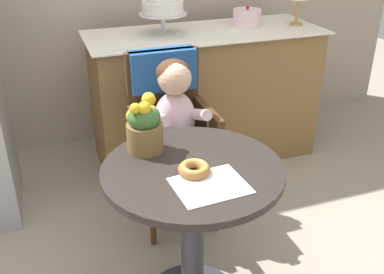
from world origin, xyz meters
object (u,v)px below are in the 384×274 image
object	(u,v)px
seated_child	(177,116)
wicker_chair	(168,111)
flower_vase	(144,126)
donut_front	(194,169)
round_layer_cake	(247,18)
cafe_table	(193,211)
tiered_cake_stand	(163,3)

from	to	relation	value
seated_child	wicker_chair	bearing A→B (deg)	90.00
flower_vase	donut_front	bearing A→B (deg)	-62.56
seated_child	round_layer_cake	size ratio (longest dim) A/B	3.87
cafe_table	donut_front	distance (m)	0.24
seated_child	round_layer_cake	xyz separation A→B (m)	(0.74, 0.77, 0.28)
seated_child	flower_vase	bearing A→B (deg)	-124.49
donut_front	flower_vase	distance (m)	0.29
seated_child	donut_front	world-z (taller)	seated_child
wicker_chair	donut_front	world-z (taller)	wicker_chair
wicker_chair	donut_front	distance (m)	0.79
donut_front	round_layer_cake	size ratio (longest dim) A/B	0.66
flower_vase	cafe_table	bearing A→B (deg)	-54.61
cafe_table	tiered_cake_stand	xyz separation A→B (m)	(0.26, 1.30, 0.59)
seated_child	flower_vase	distance (m)	0.47
cafe_table	round_layer_cake	size ratio (longest dim) A/B	3.83
donut_front	flower_vase	size ratio (longest dim) A/B	0.52
seated_child	tiered_cake_stand	xyz separation A→B (m)	(0.15, 0.73, 0.42)
tiered_cake_stand	wicker_chair	bearing A→B (deg)	-104.49
wicker_chair	cafe_table	bearing A→B (deg)	-105.28
round_layer_cake	seated_child	bearing A→B (deg)	-134.00
donut_front	flower_vase	bearing A→B (deg)	117.44
wicker_chair	round_layer_cake	xyz separation A→B (m)	(0.74, 0.62, 0.32)
flower_vase	round_layer_cake	size ratio (longest dim) A/B	1.27
tiered_cake_stand	round_layer_cake	xyz separation A→B (m)	(0.59, 0.04, -0.14)
wicker_chair	tiered_cake_stand	size ratio (longest dim) A/B	2.89
donut_front	tiered_cake_stand	world-z (taller)	tiered_cake_stand
round_layer_cake	wicker_chair	bearing A→B (deg)	-140.43
cafe_table	wicker_chair	bearing A→B (deg)	80.94
cafe_table	wicker_chair	size ratio (longest dim) A/B	0.75
tiered_cake_stand	seated_child	bearing A→B (deg)	-101.51
cafe_table	wicker_chair	xyz separation A→B (m)	(0.12, 0.72, 0.13)
donut_front	round_layer_cake	xyz separation A→B (m)	(0.87, 1.39, 0.22)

